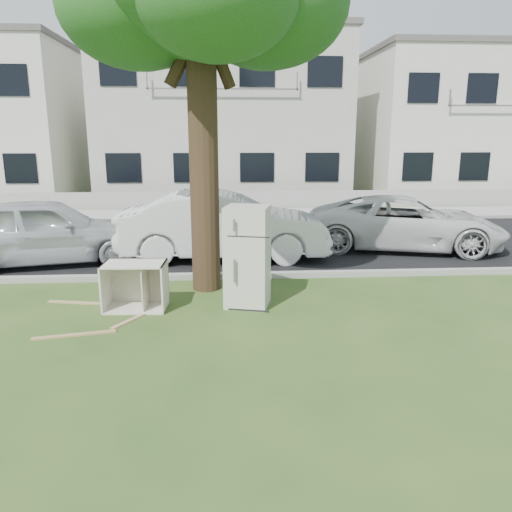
{
  "coord_description": "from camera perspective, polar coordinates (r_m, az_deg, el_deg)",
  "views": [
    {
      "loc": [
        -0.05,
        -7.59,
        2.93
      ],
      "look_at": [
        0.49,
        0.6,
        0.93
      ],
      "focal_mm": 35.0,
      "sensor_mm": 36.0,
      "label": 1
    }
  ],
  "objects": [
    {
      "name": "townhouse_center",
      "position": [
        25.1,
        -3.78,
        15.49
      ],
      "size": [
        11.22,
        8.16,
        7.44
      ],
      "color": "beige",
      "rests_on": "ground"
    },
    {
      "name": "cabinet",
      "position": [
        8.8,
        -13.63,
        -3.34
      ],
      "size": [
        1.08,
        0.7,
        0.82
      ],
      "primitive_type": "cube",
      "rotation": [
        0.0,
        0.0,
        -0.05
      ],
      "color": "beige",
      "rests_on": "ground"
    },
    {
      "name": "fridge",
      "position": [
        8.62,
        -0.99,
        -0.07
      ],
      "size": [
        0.86,
        0.82,
        1.76
      ],
      "primitive_type": "cube",
      "rotation": [
        0.0,
        0.0,
        -0.24
      ],
      "color": "silver",
      "rests_on": "ground"
    },
    {
      "name": "ground",
      "position": [
        8.14,
        -3.19,
        -7.42
      ],
      "size": [
        120.0,
        120.0,
        0.0
      ],
      "primitive_type": "plane",
      "color": "#2B4C1B"
    },
    {
      "name": "kerb_far",
      "position": [
        17.39,
        -3.55,
        3.98
      ],
      "size": [
        120.0,
        0.18,
        0.12
      ],
      "primitive_type": "cube",
      "color": "gray",
      "rests_on": "ground"
    },
    {
      "name": "sidewalk",
      "position": [
        18.82,
        -3.57,
        4.74
      ],
      "size": [
        120.0,
        2.8,
        0.01
      ],
      "primitive_type": "cube",
      "color": "gray",
      "rests_on": "ground"
    },
    {
      "name": "car_left",
      "position": [
        12.46,
        -22.93,
        2.68
      ],
      "size": [
        4.86,
        2.79,
        1.56
      ],
      "primitive_type": "imported",
      "rotation": [
        0.0,
        0.0,
        1.79
      ],
      "color": "silver",
      "rests_on": "ground"
    },
    {
      "name": "car_right",
      "position": [
        13.61,
        16.71,
        3.66
      ],
      "size": [
        5.38,
        3.4,
        1.38
      ],
      "primitive_type": "imported",
      "rotation": [
        0.0,
        0.0,
        1.33
      ],
      "color": "silver",
      "rests_on": "ground"
    },
    {
      "name": "plank_c",
      "position": [
        8.36,
        -14.32,
        -7.19
      ],
      "size": [
        0.48,
        0.69,
        0.02
      ],
      "primitive_type": "cube",
      "rotation": [
        0.0,
        0.0,
        1.01
      ],
      "color": "tan",
      "rests_on": "ground"
    },
    {
      "name": "kerb_near",
      "position": [
        10.46,
        -3.34,
        -2.59
      ],
      "size": [
        120.0,
        0.18,
        0.12
      ],
      "primitive_type": "cube",
      "color": "gray",
      "rests_on": "ground"
    },
    {
      "name": "plank_b",
      "position": [
        9.51,
        -20.04,
        -5.02
      ],
      "size": [
        0.98,
        0.28,
        0.02
      ],
      "primitive_type": "cube",
      "rotation": [
        0.0,
        0.0,
        -0.19
      ],
      "color": "#A38B55",
      "rests_on": "ground"
    },
    {
      "name": "plank_a",
      "position": [
        8.03,
        -20.03,
        -8.47
      ],
      "size": [
        1.2,
        0.34,
        0.02
      ],
      "primitive_type": "cube",
      "rotation": [
        0.0,
        0.0,
        0.2
      ],
      "color": "#A1844E",
      "rests_on": "ground"
    },
    {
      "name": "townhouse_right",
      "position": [
        27.84,
        22.57,
        13.71
      ],
      "size": [
        10.2,
        8.16,
        6.84
      ],
      "color": "silver",
      "rests_on": "ground"
    },
    {
      "name": "low_wall",
      "position": [
        20.35,
        -3.61,
        6.39
      ],
      "size": [
        120.0,
        0.15,
        0.7
      ],
      "primitive_type": "cube",
      "color": "gray",
      "rests_on": "ground"
    },
    {
      "name": "car_center",
      "position": [
        11.97,
        -3.7,
        3.51
      ],
      "size": [
        4.97,
        1.77,
        1.63
      ],
      "primitive_type": "imported",
      "rotation": [
        0.0,
        0.0,
        1.56
      ],
      "color": "silver",
      "rests_on": "ground"
    },
    {
      "name": "road",
      "position": [
        13.9,
        -3.47,
        1.53
      ],
      "size": [
        120.0,
        7.0,
        0.01
      ],
      "primitive_type": "cube",
      "color": "black",
      "rests_on": "ground"
    }
  ]
}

